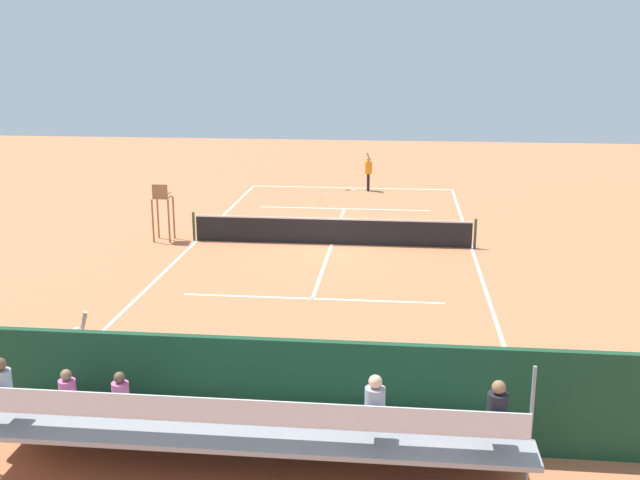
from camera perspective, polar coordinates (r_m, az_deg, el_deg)
The scene contains 13 objects.
ground_plane at distance 27.37m, azimuth 0.89°, elevation -0.32°, with size 60.00×60.00×0.00m, color #CC7047.
court_line_markings at distance 27.40m, azimuth 0.90°, elevation -0.29°, with size 10.10×22.20×0.01m.
tennis_net at distance 27.24m, azimuth 0.89°, elevation 0.70°, with size 10.30×0.10×1.07m.
backdrop_wall at distance 13.95m, azimuth -4.45°, elevation -11.22°, with size 18.00×0.16×2.00m, color #194228.
bleacher_stand at distance 12.81m, azimuth -5.84°, elevation -14.14°, with size 9.06×2.40×2.48m.
umpire_chair at distance 28.14m, azimuth -11.82°, elevation 2.54°, with size 0.67×0.67×2.14m.
courtside_bench at distance 14.60m, azimuth 5.02°, elevation -11.94°, with size 1.80×0.40×0.93m.
equipment_bag at distance 14.74m, azimuth -0.86°, elevation -13.25°, with size 0.90×0.36×0.36m, color black.
tennis_player at distance 37.21m, azimuth 3.67°, elevation 5.27°, with size 0.38×0.54×1.93m.
tennis_racket at distance 37.45m, azimuth 2.52°, elevation 3.79°, with size 0.59×0.37×0.03m.
tennis_ball_near at distance 34.73m, azimuth -0.04°, elevation 2.97°, with size 0.07×0.07×0.07m, color #CCDB33.
tennis_ball_far at distance 35.28m, azimuth 0.15°, elevation 3.16°, with size 0.07×0.07×0.07m, color #CCDB33.
line_judge at distance 15.91m, azimuth -17.70°, elevation -8.48°, with size 0.42×0.55×1.93m.
Camera 1 is at (-2.39, 26.33, 7.09)m, focal length 42.42 mm.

